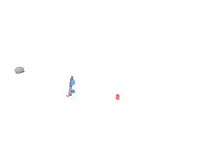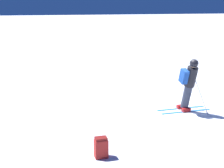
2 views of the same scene
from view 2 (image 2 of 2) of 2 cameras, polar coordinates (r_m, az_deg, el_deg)
ground_plane at (r=11.18m, az=11.94°, el=-4.23°), size 300.00×300.00×0.00m
skier at (r=10.40m, az=13.89°, el=0.25°), size 1.28×1.83×1.87m
spare_backpack at (r=7.36m, az=-2.01°, el=-11.55°), size 0.26×0.33×0.50m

